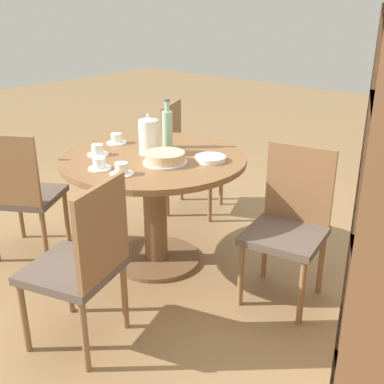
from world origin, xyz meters
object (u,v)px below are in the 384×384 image
chair_b (289,223)px  cup_b (99,164)px  coffee_pot (149,136)px  cup_c (117,139)px  water_bottle (167,128)px  chair_a (82,263)px  chair_d (22,192)px  cup_a (98,151)px  chair_c (187,156)px  cup_d (122,170)px  cake_main (165,158)px

chair_b → cup_b: bearing=-157.3°
coffee_pot → cup_c: size_ratio=1.91×
water_bottle → cup_b: size_ratio=2.37×
chair_a → coffee_pot: 1.01m
chair_a → cup_b: bearing=-156.6°
chair_d → cup_a: bearing=-176.7°
chair_c → coffee_pot: (0.78, 0.35, 0.39)m
chair_c → water_bottle: (0.60, 0.34, 0.41)m
cup_c → cup_a: bearing=23.1°
cup_a → cup_c: 0.28m
chair_b → cup_d: chair_b is taller
coffee_pot → cup_c: 0.35m
cup_a → chair_d: bearing=-55.9°
chair_a → coffee_pot: (-0.85, -0.37, 0.39)m
chair_d → cake_main: (-0.45, 0.89, 0.31)m
cake_main → cup_c: cake_main is taller
water_bottle → cake_main: (0.26, 0.22, -0.10)m
chair_c → coffee_pot: 0.94m
coffee_pot → water_bottle: water_bottle is taller
chair_c → cup_a: size_ratio=6.64×
cup_b → cup_c: same height
chair_a → cup_a: 0.92m
chair_a → water_bottle: size_ratio=2.80×
cup_c → cup_d: size_ratio=1.00×
chair_d → chair_b: bearing=173.7°
chair_d → cup_c: size_ratio=6.64×
cup_a → cup_d: same height
chair_b → chair_d: 1.75m
cake_main → cup_d: (0.30, -0.05, -0.01)m
cup_a → cup_d: size_ratio=1.00×
chair_b → water_bottle: 1.01m
chair_c → cup_b: bearing=173.4°
cup_b → cup_d: (-0.02, 0.17, 0.00)m
cup_c → cup_d: bearing=50.8°
coffee_pot → cup_a: 0.34m
chair_b → cup_a: (0.43, -1.15, 0.30)m
coffee_pot → chair_d: bearing=-51.8°
chair_c → cup_a: 1.06m
chair_d → chair_c: bearing=-134.9°
chair_c → cup_c: chair_c is taller
chair_b → coffee_pot: coffee_pot is taller
water_bottle → chair_d: bearing=-43.2°
cup_a → cup_d: 0.42m
cake_main → cup_a: 0.47m
chair_d → cup_d: size_ratio=6.64×
cake_main → cup_a: bearing=-71.1°
chair_b → cup_b: chair_b is taller
chair_d → cup_c: 0.72m
coffee_pot → chair_b: bearing=102.1°
cake_main → cup_d: cake_main is taller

